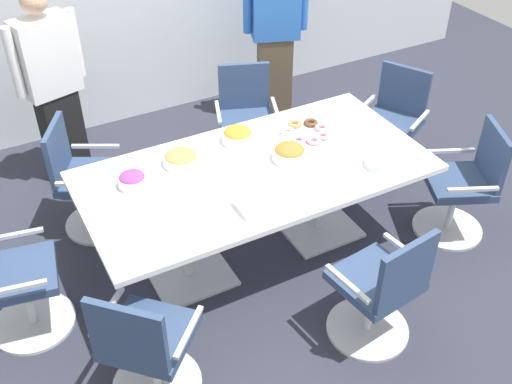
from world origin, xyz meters
TOP-DOWN VIEW (x-y plane):
  - ground_plane at (0.00, 0.00)m, footprint 10.00×10.00m
  - conference_table at (0.00, 0.00)m, footprint 2.40×1.20m
  - office_chair_0 at (-1.00, 0.88)m, footprint 0.73×0.73m
  - office_chair_1 at (-1.70, 0.07)m, footprint 0.63×0.63m
  - office_chair_2 at (-1.14, -0.82)m, footprint 0.76×0.76m
  - office_chair_3 at (0.29, -1.09)m, footprint 0.61×0.61m
  - office_chair_4 at (1.49, -0.53)m, footprint 0.72×0.72m
  - office_chair_5 at (1.57, 0.43)m, footprint 0.73×0.73m
  - office_chair_6 at (0.47, 1.06)m, footprint 0.69×0.69m
  - person_standing_0 at (-0.97, 1.67)m, footprint 0.61×0.33m
  - person_standing_1 at (1.13, 1.72)m, footprint 0.60×0.35m
  - snack_bowl_chips_orange at (0.05, 0.37)m, footprint 0.23×0.23m
  - snack_bowl_candy_mix at (-0.81, 0.22)m, footprint 0.19×0.19m
  - snack_bowl_cookies at (-0.43, 0.30)m, footprint 0.25×0.25m
  - snack_bowl_pretzels at (0.26, -0.01)m, footprint 0.24×0.24m
  - donut_platter at (0.54, 0.21)m, footprint 0.37×0.38m
  - plate_stack at (0.77, -0.37)m, footprint 0.21×0.21m
  - napkin_pile at (-0.22, -0.37)m, footprint 0.19×0.19m

SIDE VIEW (x-z plane):
  - ground_plane at x=0.00m, z-range -0.01..0.00m
  - office_chair_0 at x=-1.00m, z-range -0.05..0.86m
  - office_chair_1 at x=-1.70m, z-range -0.05..0.86m
  - office_chair_2 at x=-1.14m, z-range -0.05..0.86m
  - office_chair_3 at x=0.29m, z-range -0.05..0.86m
  - office_chair_4 at x=1.49m, z-range -0.05..0.86m
  - office_chair_5 at x=1.57m, z-range -0.05..0.86m
  - office_chair_6 at x=0.47m, z-range -0.05..0.86m
  - conference_table at x=0.00m, z-range 0.25..1.00m
  - donut_platter at x=0.54m, z-range 0.75..0.79m
  - plate_stack at x=0.77m, z-range 0.75..0.80m
  - napkin_pile at x=-0.22m, z-range 0.75..0.83m
  - snack_bowl_cookies at x=-0.43m, z-range 0.75..0.84m
  - snack_bowl_candy_mix at x=-0.81m, z-range 0.75..0.85m
  - snack_bowl_chips_orange at x=0.05m, z-range 0.75..0.86m
  - snack_bowl_pretzels at x=0.26m, z-range 0.75..0.87m
  - person_standing_0 at x=-0.97m, z-range 0.03..1.71m
  - person_standing_1 at x=1.13m, z-range 0.04..1.78m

